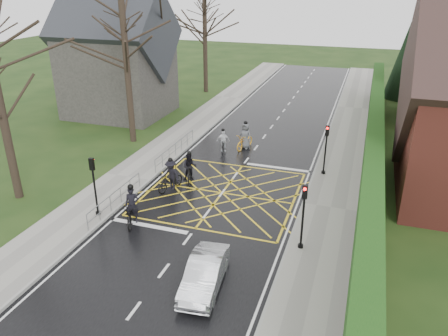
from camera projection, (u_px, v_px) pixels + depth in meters
The scene contains 22 objects.
ground at pixel (222, 193), 24.56m from camera, with size 120.00×120.00×0.00m, color black.
road at pixel (222, 193), 24.56m from camera, with size 9.00×80.00×0.01m, color black.
sidewalk_right at pixel (331, 208), 22.78m from camera, with size 3.00×80.00×0.15m, color gray.
sidewalk_left at pixel (128, 178), 26.28m from camera, with size 3.00×80.00×0.15m, color gray.
stone_wall at pixel (370, 165), 27.37m from camera, with size 0.50×38.00×0.70m, color slate.
hedge at pixel (373, 138), 26.67m from camera, with size 0.90×38.00×2.80m, color #11370F.
conifer at pixel (414, 47), 42.01m from camera, with size 4.60×4.60×10.00m.
church at pixel (116, 57), 36.95m from camera, with size 8.80×7.80×11.00m.
tree_near at pixel (124, 30), 29.22m from camera, with size 9.24×9.24×11.44m.
tree_mid at pixel (162, 10), 36.17m from camera, with size 10.08×10.08×12.48m.
tree_far at pixel (205, 21), 43.49m from camera, with size 8.40×8.40×10.40m.
railing_south at pixel (115, 196), 22.56m from camera, with size 0.05×5.04×1.03m.
railing_north at pixel (175, 147), 29.07m from camera, with size 0.05×6.04×1.03m.
traffic_light_ne at pixel (325, 150), 26.05m from camera, with size 0.24×0.31×3.21m.
traffic_light_se at pixel (303, 218), 18.75m from camera, with size 0.24×0.31×3.21m.
traffic_light_sw at pixel (95, 187), 21.47m from camera, with size 0.24×0.31×3.21m.
cyclist_rear at pixel (132, 211), 21.33m from camera, with size 1.44×2.26×2.07m.
cyclist_back at pixel (189, 169), 25.84m from camera, with size 1.07×1.91×1.85m.
cyclist_mid at pixel (171, 178), 24.72m from camera, with size 1.29×2.10×1.93m.
cyclist_front at pixel (223, 143), 30.16m from camera, with size 1.06×1.73×1.68m.
cyclist_lead at pixel (245, 139), 30.70m from camera, with size 1.19×2.18×2.01m.
car at pixel (205, 273), 16.91m from camera, with size 1.29×3.69×1.22m, color silver.
Camera 1 is at (7.08, -20.76, 11.13)m, focal length 35.00 mm.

